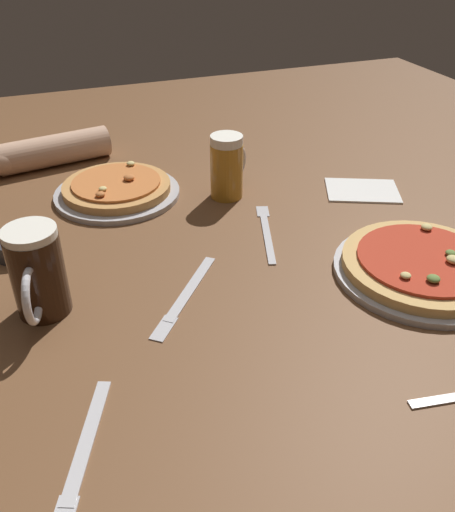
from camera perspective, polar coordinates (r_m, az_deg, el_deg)
The scene contains 11 objects.
ground_plane at distance 1.01m, azimuth 0.00°, elevation -1.67°, with size 2.40×2.40×0.03m, color brown.
pizza_plate_near at distance 1.03m, azimuth 19.47°, elevation -1.00°, with size 0.31×0.31×0.05m.
pizza_plate_far at distance 1.26m, azimuth -11.33°, elevation 6.77°, with size 0.28×0.28×0.05m.
beer_mug_dark at distance 0.90m, azimuth -19.04°, elevation -1.71°, with size 0.08×0.14×0.15m.
beer_mug_amber at distance 1.21m, azimuth 0.01°, elevation 9.21°, with size 0.10×0.10×0.14m.
ramekin_sauce at distance 1.09m, azimuth -21.00°, elevation 0.80°, with size 0.07×0.07×0.03m, color #333338.
napkin_folded at distance 1.29m, azimuth 13.74°, elevation 6.67°, with size 0.16×0.12×0.01m, color white.
knife_right at distance 0.72m, azimuth -14.76°, elevation -19.15°, with size 0.11×0.22×0.01m.
fork_spare at distance 1.10m, azimuth 4.04°, elevation 2.61°, with size 0.09×0.22×0.01m.
knife_spare at distance 0.92m, azimuth -4.37°, elevation -4.06°, with size 0.17×0.20×0.01m.
diner_arm at distance 1.44m, azimuth -18.75°, elevation 10.03°, with size 0.32×0.12×0.07m.
Camera 1 is at (-0.29, -0.78, 0.56)m, focal length 38.78 mm.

